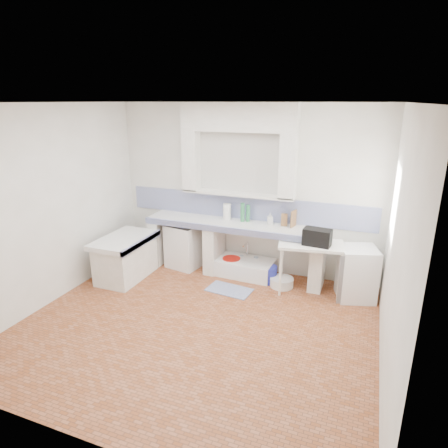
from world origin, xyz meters
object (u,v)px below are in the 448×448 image
(side_table, at_px, (309,268))
(fridge, at_px, (357,273))
(sink, at_px, (243,268))
(stove, at_px, (185,245))

(side_table, bearing_deg, fridge, -4.94)
(sink, height_order, side_table, side_table)
(sink, bearing_deg, fridge, -3.05)
(stove, height_order, side_table, stove)
(stove, bearing_deg, sink, 11.41)
(side_table, height_order, fridge, fridge)
(sink, bearing_deg, stove, -176.67)
(stove, height_order, sink, stove)
(sink, xyz_separation_m, side_table, (1.13, -0.22, 0.28))
(stove, xyz_separation_m, fridge, (2.89, -0.14, 0.01))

